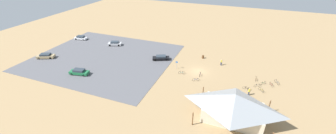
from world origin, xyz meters
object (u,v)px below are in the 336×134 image
at_px(trash_bin, 203,57).
at_px(car_white_front_row, 81,38).
at_px(car_silver_mid_lot, 115,43).
at_px(car_black_end_stall, 161,58).
at_px(bicycle_purple_by_bin, 200,74).
at_px(bicycle_blue_edge_south, 196,80).
at_px(bike_pavilion, 234,105).
at_px(bicycle_orange_mid_cluster, 256,79).
at_px(bicycle_white_lone_west, 257,85).
at_px(visitor_crossing_yard, 249,91).
at_px(bicycle_black_trailside, 247,88).
at_px(bicycle_silver_yard_right, 277,82).
at_px(car_tan_aisle_side, 46,56).
at_px(visitor_at_bikes, 221,62).
at_px(bicycle_red_front_row, 271,85).
at_px(lot_sign, 177,64).
at_px(bicycle_yellow_yard_center, 261,90).
at_px(bicycle_green_near_porch, 263,83).
at_px(bicycle_teal_back_row, 182,73).
at_px(car_green_by_curb, 79,72).

height_order(trash_bin, car_white_front_row, car_white_front_row).
relative_size(car_silver_mid_lot, car_black_end_stall, 0.91).
xyz_separation_m(bicycle_purple_by_bin, bicycle_blue_edge_south, (0.37, 2.79, -0.02)).
distance_m(bike_pavilion, bicycle_orange_mid_cluster, 16.16).
relative_size(trash_bin, bicycle_white_lone_west, 0.63).
bearing_deg(bike_pavilion, bicycle_blue_edge_south, -47.39).
distance_m(car_black_end_stall, visitor_crossing_yard, 25.43).
xyz_separation_m(bicycle_black_trailside, bicycle_silver_yard_right, (-6.46, -5.02, 0.03)).
distance_m(car_tan_aisle_side, visitor_crossing_yard, 55.37).
distance_m(car_black_end_stall, visitor_at_bikes, 16.69).
height_order(bicycle_blue_edge_south, car_silver_mid_lot, car_silver_mid_lot).
relative_size(bicycle_red_front_row, car_white_front_row, 0.35).
relative_size(bicycle_purple_by_bin, bicycle_red_front_row, 1.12).
xyz_separation_m(lot_sign, bicycle_yellow_yard_center, (-20.65, 3.10, -1.05)).
distance_m(bicycle_blue_edge_south, bicycle_silver_yard_right, 18.71).
xyz_separation_m(bicycle_white_lone_west, car_silver_mid_lot, (43.77, -9.03, 0.39)).
xyz_separation_m(bike_pavilion, bicycle_green_near_porch, (-5.65, -14.08, -2.73)).
bearing_deg(bicycle_red_front_row, car_black_end_stall, -6.45).
bearing_deg(visitor_crossing_yard, bicycle_teal_back_row, -11.86).
bearing_deg(bicycle_teal_back_row, visitor_at_bikes, -136.12).
height_order(trash_bin, visitor_at_bikes, visitor_at_bikes).
distance_m(bicycle_red_front_row, car_white_front_row, 61.45).
xyz_separation_m(bicycle_blue_edge_south, car_white_front_row, (44.34, -11.97, 0.36)).
bearing_deg(visitor_at_bikes, visitor_crossing_yard, 122.65).
distance_m(bicycle_red_front_row, bicycle_orange_mid_cluster, 3.51).
distance_m(bicycle_red_front_row, bicycle_silver_yard_right, 1.91).
distance_m(trash_bin, bicycle_blue_edge_south, 12.64).
relative_size(lot_sign, bicycle_green_near_porch, 1.69).
bearing_deg(bicycle_orange_mid_cluster, car_black_end_stall, -4.50).
bearing_deg(bicycle_purple_by_bin, bicycle_green_near_porch, -174.95).
height_order(bike_pavilion, car_tan_aisle_side, bike_pavilion).
distance_m(bicycle_teal_back_row, car_white_front_row, 41.47).
bearing_deg(car_black_end_stall, car_green_by_curb, 42.75).
relative_size(bicycle_blue_edge_south, car_white_front_row, 0.35).
height_order(car_silver_mid_lot, car_tan_aisle_side, car_tan_aisle_side).
distance_m(bicycle_black_trailside, car_white_front_row, 56.89).
distance_m(lot_sign, bicycle_blue_edge_south, 7.54).
xyz_separation_m(bicycle_silver_yard_right, car_white_front_row, (62.20, -6.38, 0.33)).
bearing_deg(visitor_at_bikes, bicycle_orange_mid_cluster, 151.37).
bearing_deg(car_white_front_row, bicycle_blue_edge_south, 164.89).
bearing_deg(bike_pavilion, bicycle_white_lone_west, -109.19).
height_order(bicycle_yellow_yard_center, car_silver_mid_lot, car_silver_mid_lot).
bearing_deg(bicycle_red_front_row, bicycle_silver_yard_right, -130.65).
relative_size(bike_pavilion, bicycle_teal_back_row, 7.53).
distance_m(bicycle_green_near_porch, visitor_at_bikes, 12.08).
bearing_deg(bicycle_orange_mid_cluster, car_green_by_curb, 17.16).
xyz_separation_m(bicycle_yellow_yard_center, car_green_by_curb, (42.35, 8.39, 0.40)).
distance_m(bicycle_blue_edge_south, car_silver_mid_lot, 32.35).
bearing_deg(bicycle_green_near_porch, bicycle_white_lone_west, 48.73).
height_order(bicycle_black_trailside, visitor_crossing_yard, visitor_crossing_yard).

